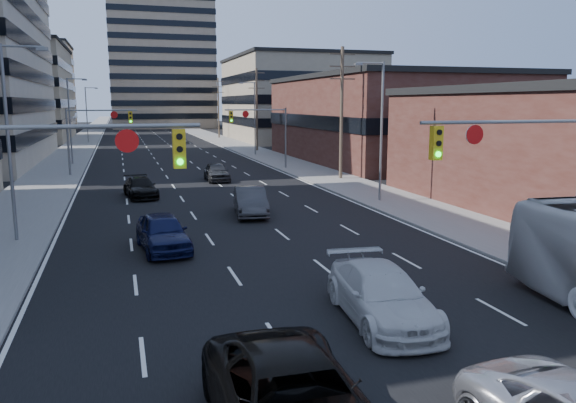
% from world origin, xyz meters
% --- Properties ---
extents(road_surface, '(18.00, 300.00, 0.02)m').
position_xyz_m(road_surface, '(0.00, 130.00, 0.01)').
color(road_surface, black).
rests_on(road_surface, ground).
extents(sidewalk_left, '(5.00, 300.00, 0.15)m').
position_xyz_m(sidewalk_left, '(-11.50, 130.00, 0.07)').
color(sidewalk_left, slate).
rests_on(sidewalk_left, ground).
extents(sidewalk_right, '(5.00, 300.00, 0.15)m').
position_xyz_m(sidewalk_right, '(11.50, 130.00, 0.07)').
color(sidewalk_right, slate).
rests_on(sidewalk_right, ground).
extents(office_left_far, '(20.00, 30.00, 16.00)m').
position_xyz_m(office_left_far, '(-24.00, 100.00, 8.00)').
color(office_left_far, gray).
rests_on(office_left_far, ground).
extents(storefront_right_mid, '(20.00, 30.00, 9.00)m').
position_xyz_m(storefront_right_mid, '(24.00, 50.00, 4.50)').
color(storefront_right_mid, '#472119').
rests_on(storefront_right_mid, ground).
extents(office_right_far, '(22.00, 28.00, 14.00)m').
position_xyz_m(office_right_far, '(25.00, 88.00, 7.00)').
color(office_right_far, gray).
rests_on(office_right_far, ground).
extents(apartment_tower, '(26.00, 26.00, 58.00)m').
position_xyz_m(apartment_tower, '(6.00, 150.00, 29.00)').
color(apartment_tower, gray).
rests_on(apartment_tower, ground).
extents(bg_block_left, '(24.00, 24.00, 20.00)m').
position_xyz_m(bg_block_left, '(-28.00, 140.00, 10.00)').
color(bg_block_left, '#ADA089').
rests_on(bg_block_left, ground).
extents(bg_block_right, '(22.00, 22.00, 12.00)m').
position_xyz_m(bg_block_right, '(32.00, 130.00, 6.00)').
color(bg_block_right, gray).
rests_on(bg_block_right, ground).
extents(signal_near_left, '(6.59, 0.33, 6.00)m').
position_xyz_m(signal_near_left, '(-7.45, 8.00, 4.33)').
color(signal_near_left, slate).
rests_on(signal_near_left, ground).
extents(signal_near_right, '(6.59, 0.33, 6.00)m').
position_xyz_m(signal_near_right, '(7.45, 8.00, 4.33)').
color(signal_near_right, slate).
rests_on(signal_near_right, ground).
extents(signal_far_left, '(6.09, 0.33, 6.00)m').
position_xyz_m(signal_far_left, '(-7.68, 45.00, 4.30)').
color(signal_far_left, slate).
rests_on(signal_far_left, ground).
extents(signal_far_right, '(6.09, 0.33, 6.00)m').
position_xyz_m(signal_far_right, '(7.68, 45.00, 4.30)').
color(signal_far_right, slate).
rests_on(signal_far_right, ground).
extents(utility_pole_block, '(2.20, 0.28, 11.00)m').
position_xyz_m(utility_pole_block, '(12.20, 36.00, 5.78)').
color(utility_pole_block, '#4C3D2D').
rests_on(utility_pole_block, ground).
extents(utility_pole_midblock, '(2.20, 0.28, 11.00)m').
position_xyz_m(utility_pole_midblock, '(12.20, 66.00, 5.78)').
color(utility_pole_midblock, '#4C3D2D').
rests_on(utility_pole_midblock, ground).
extents(utility_pole_distant, '(2.20, 0.28, 11.00)m').
position_xyz_m(utility_pole_distant, '(12.20, 96.00, 5.78)').
color(utility_pole_distant, '#4C3D2D').
rests_on(utility_pole_distant, ground).
extents(streetlight_left_near, '(2.03, 0.22, 9.00)m').
position_xyz_m(streetlight_left_near, '(-10.34, 20.00, 5.05)').
color(streetlight_left_near, slate).
rests_on(streetlight_left_near, ground).
extents(streetlight_left_mid, '(2.03, 0.22, 9.00)m').
position_xyz_m(streetlight_left_mid, '(-10.34, 55.00, 5.05)').
color(streetlight_left_mid, slate).
rests_on(streetlight_left_mid, ground).
extents(streetlight_left_far, '(2.03, 0.22, 9.00)m').
position_xyz_m(streetlight_left_far, '(-10.34, 90.00, 5.05)').
color(streetlight_left_far, slate).
rests_on(streetlight_left_far, ground).
extents(streetlight_right_near, '(2.03, 0.22, 9.00)m').
position_xyz_m(streetlight_right_near, '(10.34, 25.00, 5.05)').
color(streetlight_right_near, slate).
rests_on(streetlight_right_near, ground).
extents(streetlight_right_far, '(2.03, 0.22, 9.00)m').
position_xyz_m(streetlight_right_far, '(10.34, 60.00, 5.05)').
color(streetlight_right_far, slate).
rests_on(streetlight_right_far, ground).
extents(white_van, '(2.72, 5.68, 1.60)m').
position_xyz_m(white_van, '(1.55, 6.47, 0.80)').
color(white_van, silver).
rests_on(white_van, ground).
extents(sedan_blue, '(2.40, 4.98, 1.64)m').
position_xyz_m(sedan_blue, '(-4.06, 16.63, 0.82)').
color(sedan_blue, '#0D1237').
rests_on(sedan_blue, ground).
extents(sedan_grey_center, '(2.35, 5.08, 1.61)m').
position_xyz_m(sedan_grey_center, '(1.43, 23.29, 0.81)').
color(sedan_grey_center, '#343336').
rests_on(sedan_grey_center, ground).
extents(sedan_black_far, '(2.46, 4.93, 1.37)m').
position_xyz_m(sedan_black_far, '(-4.44, 31.56, 0.69)').
color(sedan_black_far, black).
rests_on(sedan_black_far, ground).
extents(sedan_grey_right, '(1.87, 4.53, 1.54)m').
position_xyz_m(sedan_grey_right, '(2.00, 38.33, 0.77)').
color(sedan_grey_right, '#2C2C2E').
rests_on(sedan_grey_right, ground).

